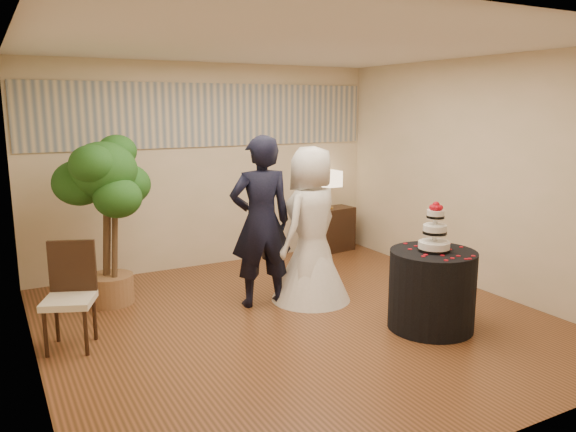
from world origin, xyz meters
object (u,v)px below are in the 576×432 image
table_lamp (329,190)px  ficus_tree (106,220)px  groom (261,222)px  cake_table (432,290)px  side_chair (69,298)px  console (328,230)px  bride (311,225)px  wedding_cake (435,227)px

table_lamp → ficus_tree: (-3.45, -0.78, 0.01)m
groom → table_lamp: size_ratio=3.31×
cake_table → groom: bearing=130.0°
cake_table → side_chair: 3.51m
cake_table → console: cake_table is taller
cake_table → bride: bearing=115.5°
console → groom: bearing=-147.1°
console → ficus_tree: size_ratio=0.42×
cake_table → wedding_cake: bearing=0.0°
cake_table → wedding_cake: 0.65m
groom → ficus_tree: 1.73m
groom → bride: size_ratio=1.07×
console → ficus_tree: bearing=-174.5°
wedding_cake → console: wedding_cake is taller
cake_table → table_lamp: bearing=76.5°
table_lamp → console: bearing=0.0°
console → table_lamp: 0.63m
wedding_cake → table_lamp: size_ratio=0.86×
wedding_cake → table_lamp: wedding_cake is taller
bride → table_lamp: (1.37, 1.76, 0.07)m
table_lamp → ficus_tree: size_ratio=0.30×
ficus_tree → bride: bearing=-25.3°
bride → wedding_cake: bride is taller
wedding_cake → side_chair: bearing=159.5°
wedding_cake → console: bearing=76.5°
wedding_cake → side_chair: wedding_cake is taller
cake_table → side_chair: bearing=159.5°
bride → table_lamp: bride is taller
bride → console: size_ratio=2.20×
ficus_tree → table_lamp: bearing=12.8°
groom → console: (1.95, 1.64, -0.62)m
wedding_cake → bride: bearing=115.5°
groom → cake_table: 1.96m
groom → cake_table: (1.21, -1.44, -0.56)m
console → table_lamp: (0.00, 0.00, 0.63)m
side_chair → table_lamp: bearing=47.0°
groom → console: bearing=-130.3°
bride → side_chair: bride is taller
wedding_cake → cake_table: bearing=0.0°
console → side_chair: size_ratio=0.82×
side_chair → groom: bearing=28.1°
ficus_tree → wedding_cake: bearing=-40.3°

